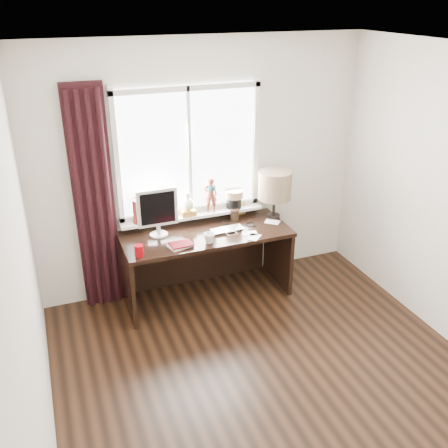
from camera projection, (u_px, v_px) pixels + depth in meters
name	position (u px, v px, depth m)	size (l,w,h in m)	color
floor	(285.00, 397.00, 4.00)	(3.50, 4.00, 0.00)	#321C10
ceiling	(309.00, 58.00, 2.90)	(3.50, 4.00, 0.00)	white
wall_back	(203.00, 168.00, 5.14)	(3.50, 2.60, 0.00)	beige
wall_left	(27.00, 307.00, 2.88)	(4.00, 2.60, 0.00)	beige
laptop	(227.00, 230.00, 5.05)	(0.34, 0.22, 0.03)	silver
mug	(209.00, 238.00, 4.80)	(0.11, 0.10, 0.11)	white
red_cup	(139.00, 251.00, 4.56)	(0.08, 0.08, 0.11)	#8A0108
window	(191.00, 171.00, 5.05)	(1.52, 0.20, 1.40)	white
curtain	(94.00, 203.00, 4.78)	(0.38, 0.09, 2.25)	black
desk	(203.00, 249.00, 5.21)	(1.70, 0.70, 0.75)	black
monitor	(157.00, 210.00, 4.85)	(0.40, 0.18, 0.49)	beige
notebook_stack	(180.00, 245.00, 4.75)	(0.25, 0.21, 0.03)	beige
brush_holder	(235.00, 215.00, 5.28)	(0.09, 0.09, 0.25)	black
icon_frame	(241.00, 209.00, 5.41)	(0.10, 0.04, 0.13)	gold
table_lamp	(275.00, 186.00, 5.21)	(0.35, 0.35, 0.52)	black
loose_papers	(259.00, 231.00, 5.06)	(0.52, 0.44, 0.00)	white
desk_cables	(239.00, 225.00, 5.17)	(0.35, 0.32, 0.01)	black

